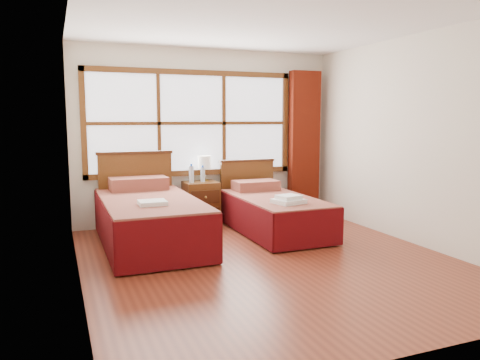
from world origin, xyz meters
name	(u,v)px	position (x,y,z in m)	size (l,w,h in m)	color
floor	(270,261)	(0.00, 0.00, 0.00)	(4.50, 4.50, 0.00)	brown
ceiling	(272,19)	(0.00, 0.00, 2.60)	(4.50, 4.50, 0.00)	white
wall_back	(207,136)	(0.00, 2.25, 1.30)	(4.00, 4.00, 0.00)	silver
wall_left	(75,148)	(-2.00, 0.00, 1.30)	(4.50, 4.50, 0.00)	silver
wall_right	(417,141)	(2.00, 0.00, 1.30)	(4.50, 4.50, 0.00)	silver
window	(192,123)	(-0.25, 2.21, 1.50)	(3.16, 0.06, 1.56)	white
curtain	(304,143)	(1.60, 2.11, 1.17)	(0.50, 0.16, 2.30)	#5D1609
bed_left	(149,218)	(-1.11, 1.20, 0.34)	(1.14, 2.20, 1.11)	#3A1C0C
bed_right	(273,211)	(0.61, 1.20, 0.29)	(0.97, 1.99, 0.94)	#3A1C0C
nightstand	(201,203)	(-0.19, 1.99, 0.32)	(0.48, 0.47, 0.64)	#573013
towels_left	(152,203)	(-1.16, 0.69, 0.62)	(0.31, 0.28, 0.05)	white
towels_right	(289,200)	(0.56, 0.64, 0.55)	(0.42, 0.39, 0.11)	white
lamp	(204,163)	(-0.10, 2.09, 0.91)	(0.19, 0.19, 0.38)	gold
bottle_near	(191,174)	(-0.34, 1.97, 0.77)	(0.07, 0.07, 0.28)	silver
bottle_far	(203,174)	(-0.16, 1.99, 0.75)	(0.06, 0.06, 0.25)	silver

